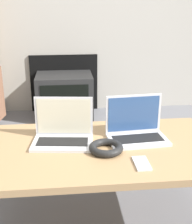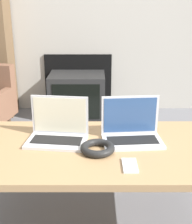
% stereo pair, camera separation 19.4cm
% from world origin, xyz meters
% --- Properties ---
extents(table, '(1.30, 0.74, 0.47)m').
position_xyz_m(table, '(0.00, 0.22, 0.44)').
color(table, '#9E7A51').
rests_on(table, ground_plane).
extents(laptop_left, '(0.35, 0.24, 0.24)m').
position_xyz_m(laptop_left, '(-0.21, 0.31, 0.53)').
color(laptop_left, silver).
rests_on(laptop_left, table).
extents(laptop_right, '(0.34, 0.23, 0.24)m').
position_xyz_m(laptop_right, '(0.21, 0.31, 0.53)').
color(laptop_right, silver).
rests_on(laptop_right, table).
extents(headphones, '(0.18, 0.18, 0.04)m').
position_xyz_m(headphones, '(0.02, 0.17, 0.49)').
color(headphones, black).
rests_on(headphones, table).
extents(phone, '(0.07, 0.14, 0.01)m').
position_xyz_m(phone, '(0.17, 0.01, 0.48)').
color(phone, silver).
rests_on(phone, table).
extents(tv, '(0.59, 0.45, 0.47)m').
position_xyz_m(tv, '(-0.19, 1.94, 0.24)').
color(tv, black).
rests_on(tv, ground_plane).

